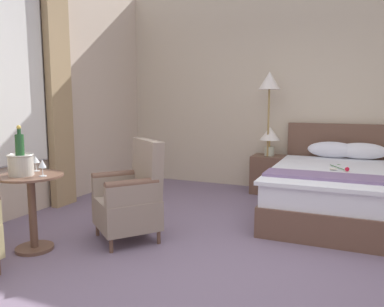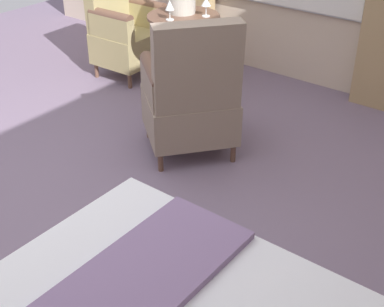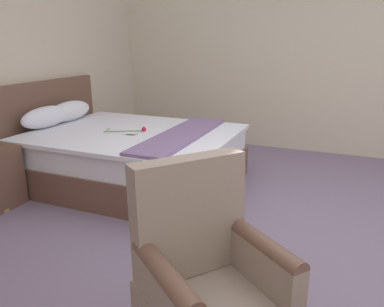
# 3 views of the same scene
# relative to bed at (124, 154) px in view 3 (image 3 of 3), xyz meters

# --- Properties ---
(ground_plane) EXTENTS (7.40, 7.40, 0.00)m
(ground_plane) POSITION_rel_bed_xyz_m (-0.75, -1.85, -0.32)
(ground_plane) COLOR slate
(wall_far_side) EXTENTS (0.12, 6.02, 3.13)m
(wall_far_side) POSITION_rel_bed_xyz_m (2.06, -1.85, 1.25)
(wall_far_side) COLOR beige
(wall_far_side) RESTS_ON ground
(bed) EXTENTS (1.65, 2.24, 1.04)m
(bed) POSITION_rel_bed_xyz_m (0.00, 0.00, 0.00)
(bed) COLOR brown
(bed) RESTS_ON ground
(armchair_by_window) EXTENTS (0.80, 0.80, 0.98)m
(armchair_by_window) POSITION_rel_bed_xyz_m (-1.90, -1.65, 0.10)
(armchair_by_window) COLOR brown
(armchair_by_window) RESTS_ON ground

